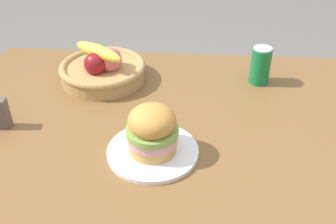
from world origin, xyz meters
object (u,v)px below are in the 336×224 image
object	(u,v)px
plate	(153,151)
sandwich	(152,130)
soda_can	(260,65)
fruit_basket	(102,68)

from	to	relation	value
plate	sandwich	distance (m)	0.07
soda_can	fruit_basket	size ratio (longest dim) A/B	0.43
plate	soda_can	world-z (taller)	soda_can
soda_can	sandwich	bearing A→B (deg)	-128.47
sandwich	soda_can	world-z (taller)	sandwich
plate	sandwich	xyz separation A→B (m)	(0.00, 0.00, 0.07)
soda_can	fruit_basket	distance (m)	0.53
sandwich	fruit_basket	world-z (taller)	sandwich
plate	sandwich	bearing A→B (deg)	0.00
fruit_basket	soda_can	bearing A→B (deg)	2.82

